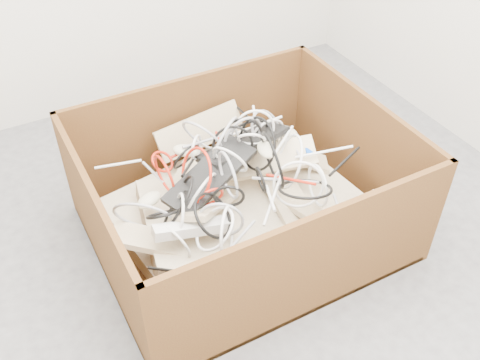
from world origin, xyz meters
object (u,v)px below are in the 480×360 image
power_strip_right (192,228)px  vga_plug (310,152)px  cardboard_box (238,211)px  power_strip_left (199,186)px

power_strip_right → vga_plug: 0.67m
cardboard_box → power_strip_right: cardboard_box is taller
cardboard_box → power_strip_left: cardboard_box is taller
power_strip_left → power_strip_right: (-0.12, -0.20, -0.01)m
power_strip_left → power_strip_right: bearing=-133.0°
cardboard_box → vga_plug: bearing=-2.6°
power_strip_left → vga_plug: bearing=-13.6°
power_strip_left → cardboard_box: bearing=-14.6°
power_strip_left → vga_plug: size_ratio=5.99×
power_strip_left → vga_plug: (0.53, -0.03, -0.00)m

